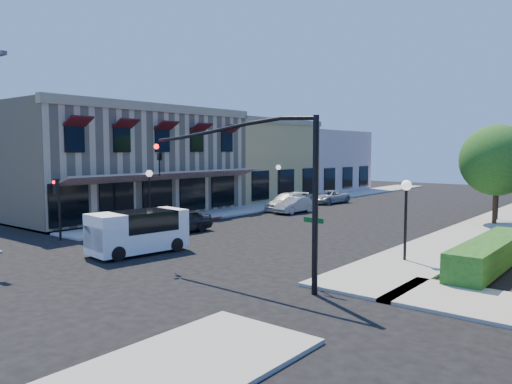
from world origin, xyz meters
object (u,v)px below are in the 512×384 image
Objects in this scene: parked_car_c at (287,202)px; street_tree_a at (497,160)px; street_name_sign at (313,240)px; parked_car_d at (329,197)px; parked_car_a at (180,221)px; lamppost_left_far at (278,175)px; secondary_signal at (58,198)px; lamppost_right_far at (498,181)px; lamppost_left_near at (149,183)px; lamppost_right_near at (406,200)px; white_van at (137,229)px; signal_mast_arm at (264,172)px; parked_car_b at (294,205)px.

street_tree_a is at bearing 1.59° from parked_car_c.
street_name_sign is (-1.30, -19.80, -2.50)m from street_tree_a.
street_tree_a is 16.11m from parked_car_d.
parked_car_c reaches higher than parked_car_d.
lamppost_left_far is at bearing 110.39° from parked_car_a.
lamppost_left_far is (-17.30, 0.00, -1.46)m from street_tree_a.
lamppost_left_far is at bearing 91.39° from secondary_signal.
lamppost_left_far reaches higher than street_name_sign.
lamppost_right_far is 0.84× the size of parked_car_d.
lamppost_left_near is (-17.30, -14.00, -1.46)m from street_tree_a.
lamppost_right_near is (17.00, 0.00, 0.00)m from lamppost_left_near.
lamppost_left_far is (0.00, 14.00, 0.00)m from lamppost_left_near.
white_van is at bearing -115.53° from lamppost_right_far.
white_van is 1.10× the size of parked_car_d.
secondary_signal is 6.11m from white_van.
parked_car_a is (-12.30, 4.99, -1.02)m from street_name_sign.
lamppost_left_near is 14.00m from lamppost_left_far.
white_van is 1.00× the size of parked_car_c.
parked_car_a is (3.20, 5.78, -1.64)m from secondary_signal.
signal_mast_arm is 2.98m from street_name_sign.
lamppost_left_far is at bearing 107.89° from white_van.
lamppost_right_far reaches higher than white_van.
parked_car_d is at bearing 162.75° from street_tree_a.
parked_car_b is (0.00, 11.81, -0.07)m from parked_car_a.
lamppost_left_far is 17.12m from lamppost_right_far.
street_tree_a is 0.81× the size of signal_mast_arm.
street_tree_a is 20.71m from signal_mast_arm.
street_name_sign is 0.53× the size of white_van.
street_name_sign reaches higher than parked_car_b.
lamppost_right_near is at bearing -37.07° from parked_car_b.
secondary_signal is at bearing -88.61° from lamppost_left_far.
signal_mast_arm is 28.12m from parked_car_d.
street_tree_a is 1.38× the size of parked_car_c.
secondary_signal is 0.93× the size of lamppost_right_near.
street_tree_a is 1.38× the size of white_van.
street_name_sign reaches higher than parked_car_a.
parked_car_a is (3.70, -0.81, -2.06)m from lamppost_left_near.
lamppost_right_far reaches higher than parked_car_b.
lamppost_left_near is (-14.36, 6.50, -1.35)m from signal_mast_arm.
lamppost_right_far is (17.00, 2.00, 0.00)m from lamppost_left_far.
parked_car_a is 0.85× the size of parked_car_c.
parked_car_a is at bearing -132.55° from street_tree_a.
lamppost_left_near is 18.92m from parked_car_d.
lamppost_right_far is 0.76× the size of white_van.
secondary_signal reaches higher than street_name_sign.
parked_car_b is at bearing -159.40° from lamppost_right_far.
street_name_sign is at bearing 1.49° from white_van.
parked_car_c is (-15.00, -2.00, -3.51)m from street_tree_a.
lamppost_left_near and lamppost_right_near have the same top height.
street_name_sign is 20.85m from parked_car_b.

